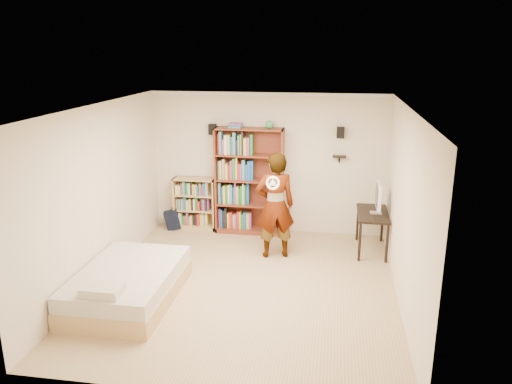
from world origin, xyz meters
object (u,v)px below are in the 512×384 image
tall_bookshelf (249,182)px  daybed (128,281)px  low_bookshelf (195,204)px  computer_desk (372,232)px  person (275,206)px

tall_bookshelf → daybed: tall_bookshelf is taller
low_bookshelf → daybed: 3.02m
computer_desk → person: person is taller
low_bookshelf → person: person is taller
low_bookshelf → daybed: size_ratio=0.52×
tall_bookshelf → low_bookshelf: size_ratio=1.99×
low_bookshelf → person: size_ratio=0.56×
low_bookshelf → daybed: low_bookshelf is taller
tall_bookshelf → low_bookshelf: 1.21m
tall_bookshelf → daybed: size_ratio=1.03×
computer_desk → daybed: computer_desk is taller
computer_desk → person: 1.83m
low_bookshelf → person: 2.10m
daybed → tall_bookshelf: bearing=67.1°
tall_bookshelf → person: bearing=-59.9°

